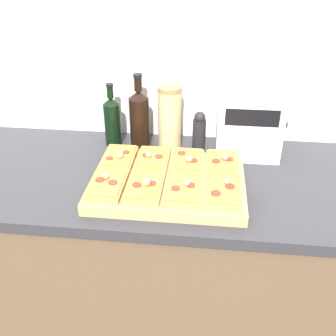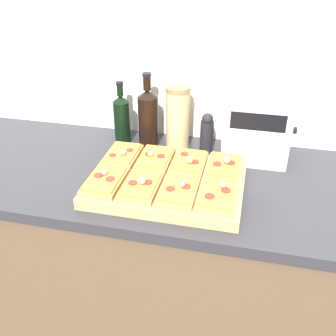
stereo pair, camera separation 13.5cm
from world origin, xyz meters
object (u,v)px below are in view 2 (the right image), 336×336
at_px(toaster_oven, 257,129).
at_px(cutting_board, 166,182).
at_px(olive_oil_bottle, 122,118).
at_px(wine_bottle, 148,117).
at_px(grain_jar_tall, 178,118).
at_px(pepper_mill, 207,133).

bearing_deg(toaster_oven, cutting_board, -134.55).
distance_m(olive_oil_bottle, wine_bottle, 0.11).
relative_size(cutting_board, wine_bottle, 1.71).
bearing_deg(toaster_oven, grain_jar_tall, 177.94).
distance_m(grain_jar_tall, pepper_mill, 0.13).
distance_m(grain_jar_tall, toaster_oven, 0.31).
bearing_deg(olive_oil_bottle, pepper_mill, 0.00).
distance_m(wine_bottle, toaster_oven, 0.43).
xyz_separation_m(olive_oil_bottle, pepper_mill, (0.35, 0.00, -0.03)).
bearing_deg(pepper_mill, grain_jar_tall, 180.00).
bearing_deg(pepper_mill, olive_oil_bottle, -180.00).
xyz_separation_m(cutting_board, toaster_oven, (0.29, 0.29, 0.10)).
bearing_deg(wine_bottle, pepper_mill, 0.00).
bearing_deg(wine_bottle, grain_jar_tall, 0.00).
xyz_separation_m(wine_bottle, grain_jar_tall, (0.12, 0.00, 0.01)).
height_order(olive_oil_bottle, wine_bottle, wine_bottle).
relative_size(grain_jar_tall, pepper_mill, 1.62).
bearing_deg(olive_oil_bottle, cutting_board, -49.56).
distance_m(cutting_board, pepper_mill, 0.32).
relative_size(olive_oil_bottle, pepper_mill, 1.63).
bearing_deg(pepper_mill, cutting_board, -107.58).
relative_size(cutting_board, grain_jar_tall, 2.00).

